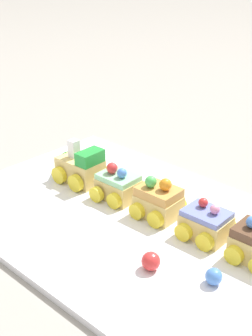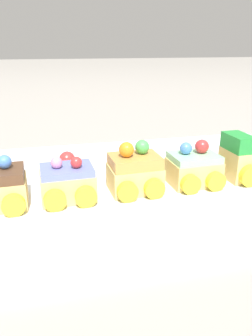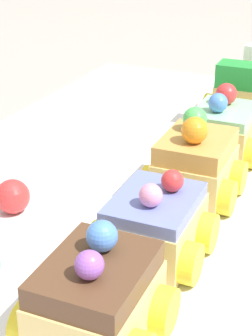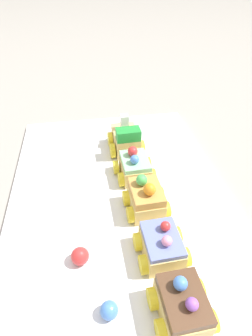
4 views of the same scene
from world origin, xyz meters
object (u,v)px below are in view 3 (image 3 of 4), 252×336
object	(u,v)px
cake_car_blueberry	(154,227)
cake_car_chocolate	(97,302)
cake_train_locomotive	(247,95)
gumball_red	(13,196)
cake_car_caramel	(195,166)
cake_car_mint	(223,131)

from	to	relation	value
cake_car_blueberry	cake_car_chocolate	distance (m)	0.09
cake_train_locomotive	gumball_red	distance (m)	0.31
cake_train_locomotive	cake_car_chocolate	size ratio (longest dim) A/B	1.45
cake_car_caramel	cake_car_mint	bearing A→B (deg)	0.03
cake_car_caramel	cake_car_chocolate	world-z (taller)	cake_car_caramel
cake_car_mint	gumball_red	xyz separation A→B (m)	(-0.18, 0.12, -0.01)
cake_train_locomotive	cake_car_caramel	distance (m)	0.20
cake_train_locomotive	cake_car_chocolate	xyz separation A→B (m)	(-0.39, -0.01, -0.00)
cake_train_locomotive	cake_car_caramel	xyz separation A→B (m)	(-0.20, -0.01, -0.00)
cake_car_mint	cake_car_blueberry	world-z (taller)	cake_car_mint
gumball_red	cake_car_chocolate	bearing A→B (deg)	-127.84
cake_car_blueberry	gumball_red	xyz separation A→B (m)	(0.01, 0.12, -0.01)
cake_car_mint	cake_car_blueberry	size ratio (longest dim) A/B	1.00
cake_train_locomotive	gumball_red	size ratio (longest dim) A/B	4.06
cake_car_mint	cake_car_chocolate	world-z (taller)	cake_car_chocolate
cake_train_locomotive	cake_car_chocolate	bearing A→B (deg)	180.00
cake_car_mint	cake_car_caramel	size ratio (longest dim) A/B	1.00
cake_car_caramel	cake_car_blueberry	distance (m)	0.10
cake_car_blueberry	cake_car_chocolate	xyz separation A→B (m)	(-0.09, -0.00, 0.00)
cake_train_locomotive	cake_car_blueberry	bearing A→B (deg)	-179.97
cake_car_mint	cake_car_chocolate	size ratio (longest dim) A/B	1.00
cake_car_caramel	cake_car_chocolate	size ratio (longest dim) A/B	1.00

